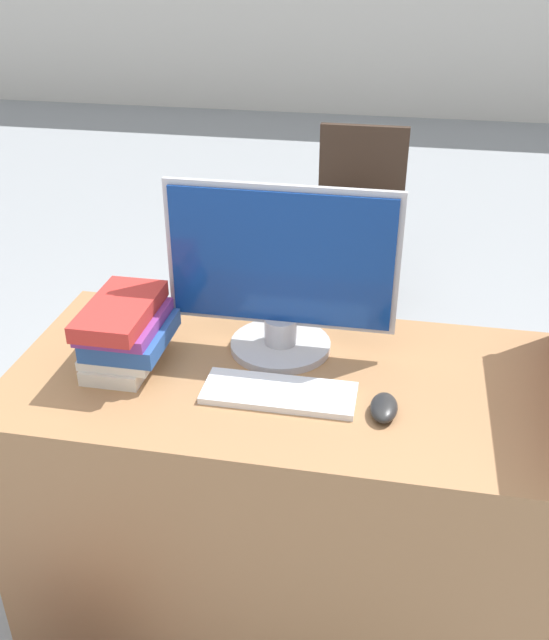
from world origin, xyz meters
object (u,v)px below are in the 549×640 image
monitor (281,275)px  book_stack (126,332)px  far_chair (359,208)px  mouse (384,407)px  keyboard (279,393)px

monitor → book_stack: bearing=-158.5°
monitor → far_chair: 1.93m
monitor → book_stack: monitor is taller
mouse → book_stack: 0.65m
keyboard → far_chair: (0.03, 2.07, -0.29)m
book_stack → far_chair: book_stack is taller
mouse → book_stack: size_ratio=0.39×
keyboard → mouse: 0.24m
keyboard → mouse: size_ratio=3.27×
mouse → book_stack: book_stack is taller
book_stack → far_chair: 2.08m
monitor → far_chair: (0.06, 1.86, -0.49)m
book_stack → monitor: bearing=21.5°
keyboard → far_chair: size_ratio=0.41×
far_chair → keyboard: bearing=-141.2°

